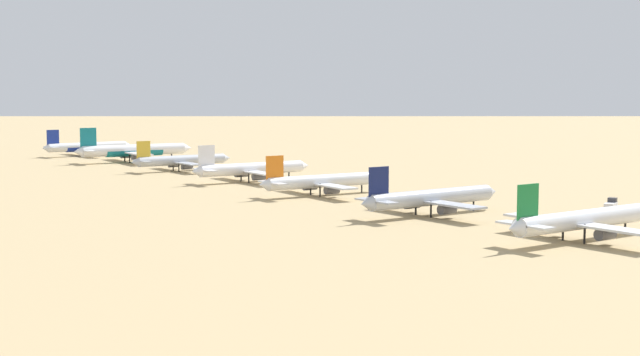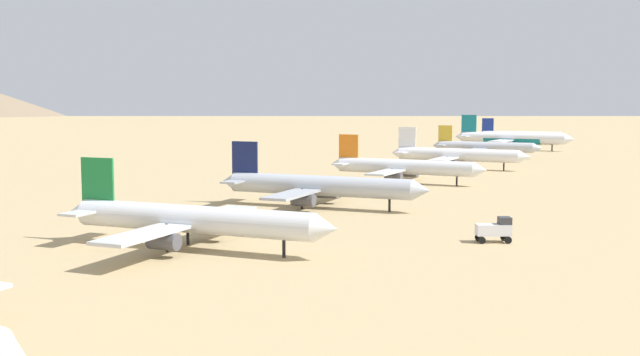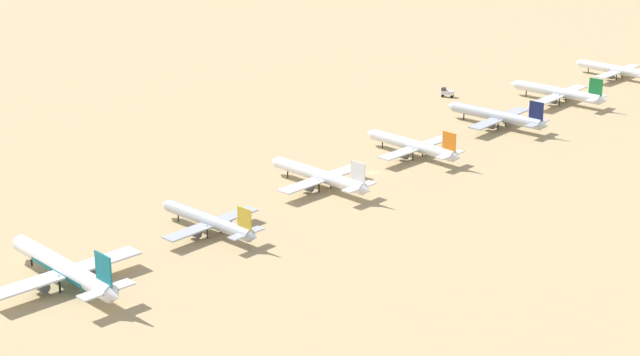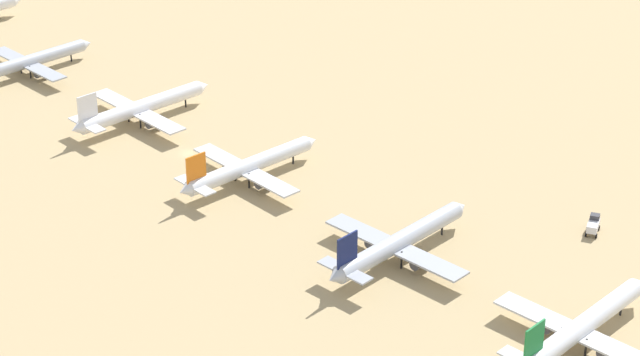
{
  "view_description": "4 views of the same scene",
  "coord_description": "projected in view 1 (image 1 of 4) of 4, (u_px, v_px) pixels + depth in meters",
  "views": [
    {
      "loc": [
        -155.05,
        -244.22,
        31.9
      ],
      "look_at": [
        5.47,
        -14.44,
        4.22
      ],
      "focal_mm": 52.12,
      "sensor_mm": 36.0,
      "label": 1
    },
    {
      "loc": [
        58.38,
        -211.62,
        21.66
      ],
      "look_at": [
        -4.28,
        -66.62,
        5.32
      ],
      "focal_mm": 42.67,
      "sensor_mm": 36.0,
      "label": 2
    },
    {
      "loc": [
        -213.18,
        269.3,
        119.66
      ],
      "look_at": [
        1.09,
        25.99,
        4.82
      ],
      "focal_mm": 60.69,
      "sensor_mm": 36.0,
      "label": 3
    },
    {
      "loc": [
        -179.11,
        -222.76,
        139.14
      ],
      "look_at": [
        5.52,
        -41.69,
        5.92
      ],
      "focal_mm": 69.75,
      "sensor_mm": 36.0,
      "label": 4
    }
  ],
  "objects": [
    {
      "name": "parked_jet_1",
      "position": [
        581.0,
        220.0,
        191.79
      ],
      "size": [
        44.6,
        36.14,
        12.89
      ],
      "color": "silver",
      "rests_on": "ground"
    },
    {
      "name": "parked_jet_7",
      "position": [
        87.0,
        147.0,
        427.68
      ],
      "size": [
        43.17,
        35.02,
        12.46
      ],
      "color": "silver",
      "rests_on": "ground"
    },
    {
      "name": "service_truck",
      "position": [
        611.0,
        205.0,
        233.35
      ],
      "size": [
        5.7,
        4.51,
        3.9
      ],
      "color": "silver",
      "rests_on": "ground"
    },
    {
      "name": "ground_plane",
      "position": [
        279.0,
        189.0,
        290.74
      ],
      "size": [
        2045.38,
        2045.38,
        0.0
      ],
      "primitive_type": "plane",
      "color": "tan"
    },
    {
      "name": "parked_jet_2",
      "position": [
        430.0,
        198.0,
        229.62
      ],
      "size": [
        44.98,
        36.44,
        13.0
      ],
      "color": "#B2B7C1",
      "rests_on": "ground"
    },
    {
      "name": "parked_jet_3",
      "position": [
        321.0,
        181.0,
        272.05
      ],
      "size": [
        42.81,
        34.78,
        12.35
      ],
      "color": "silver",
      "rests_on": "ground"
    },
    {
      "name": "parked_jet_4",
      "position": [
        251.0,
        169.0,
        311.26
      ],
      "size": [
        44.52,
        36.13,
        12.84
      ],
      "color": "white",
      "rests_on": "ground"
    },
    {
      "name": "parked_jet_5",
      "position": [
        181.0,
        160.0,
        351.32
      ],
      "size": [
        41.0,
        33.24,
        11.84
      ],
      "color": "#B2B7C1",
      "rests_on": "ground"
    },
    {
      "name": "parked_jet_6",
      "position": [
        133.0,
        150.0,
        392.27
      ],
      "size": [
        51.79,
        42.15,
        14.93
      ],
      "color": "white",
      "rests_on": "ground"
    }
  ]
}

